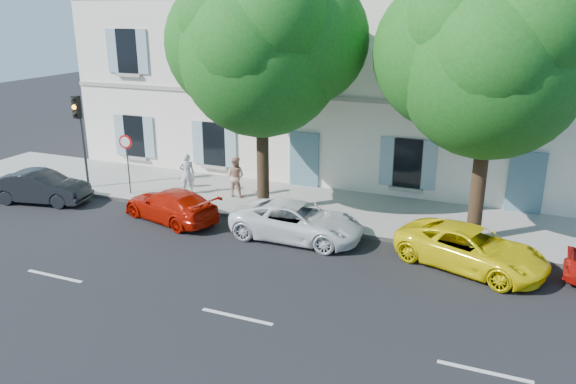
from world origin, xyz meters
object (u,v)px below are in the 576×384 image
at_px(car_red_coupe, 171,205).
at_px(road_sign, 127,152).
at_px(tree_left, 261,55).
at_px(car_dark_sedan, 41,187).
at_px(tree_right, 492,66).
at_px(car_yellow_supercar, 471,248).
at_px(traffic_light, 79,122).
at_px(car_white_coupe, 297,221).
at_px(pedestrian_a, 187,174).
at_px(pedestrian_b, 235,176).

distance_m(car_red_coupe, road_sign, 3.77).
bearing_deg(tree_left, car_dark_sedan, -166.46).
height_order(car_red_coupe, tree_right, tree_right).
relative_size(car_yellow_supercar, traffic_light, 1.14).
relative_size(tree_left, tree_right, 1.02).
xyz_separation_m(tree_left, traffic_light, (-8.23, -0.28, -2.94)).
xyz_separation_m(car_white_coupe, traffic_light, (-10.28, 1.43, 2.37)).
height_order(tree_right, traffic_light, tree_right).
relative_size(car_white_coupe, road_sign, 1.82).
distance_m(car_red_coupe, tree_right, 11.92).
distance_m(car_yellow_supercar, pedestrian_a, 11.76).
bearing_deg(tree_left, car_white_coupe, -39.82).
bearing_deg(car_red_coupe, pedestrian_a, -144.83).
relative_size(car_dark_sedan, car_yellow_supercar, 0.87).
bearing_deg(car_dark_sedan, traffic_light, -30.40).
xyz_separation_m(car_red_coupe, pedestrian_a, (-0.86, 2.54, 0.42)).
xyz_separation_m(traffic_light, pedestrian_a, (4.47, 0.96, -1.99)).
relative_size(tree_right, traffic_light, 2.24).
bearing_deg(road_sign, car_yellow_supercar, -6.85).
height_order(car_red_coupe, car_yellow_supercar, car_yellow_supercar).
bearing_deg(car_dark_sedan, car_yellow_supercar, -100.32).
xyz_separation_m(car_dark_sedan, tree_left, (8.87, 2.14, 5.30)).
bearing_deg(car_yellow_supercar, tree_right, 21.72).
xyz_separation_m(car_yellow_supercar, tree_left, (-7.71, 1.84, 5.32)).
relative_size(tree_left, pedestrian_b, 5.39).
distance_m(car_yellow_supercar, tree_right, 5.56).
bearing_deg(pedestrian_a, car_white_coupe, 126.78).
distance_m(car_yellow_supercar, pedestrian_b, 9.96).
distance_m(car_dark_sedan, pedestrian_b, 7.83).
relative_size(road_sign, pedestrian_a, 1.45).
bearing_deg(car_red_coupe, tree_right, 117.20).
distance_m(tree_right, pedestrian_a, 12.37).
relative_size(car_red_coupe, pedestrian_b, 2.44).
bearing_deg(car_white_coupe, pedestrian_a, 67.90).
height_order(car_dark_sedan, tree_left, tree_left).
bearing_deg(pedestrian_b, car_white_coupe, 141.28).
distance_m(car_white_coupe, traffic_light, 10.65).
height_order(tree_left, road_sign, tree_left).
xyz_separation_m(car_dark_sedan, car_red_coupe, (5.97, 0.28, -0.05)).
bearing_deg(car_yellow_supercar, traffic_light, 103.53).
bearing_deg(pedestrian_a, car_yellow_supercar, 136.73).
distance_m(car_white_coupe, road_sign, 8.31).
bearing_deg(pedestrian_b, road_sign, 15.65).
bearing_deg(car_white_coupe, pedestrian_b, 53.50).
height_order(car_yellow_supercar, pedestrian_b, pedestrian_b).
height_order(tree_left, traffic_light, tree_left).
bearing_deg(tree_right, traffic_light, -178.51).
xyz_separation_m(road_sign, pedestrian_b, (4.24, 1.35, -0.95)).
height_order(car_dark_sedan, car_yellow_supercar, car_dark_sedan).
relative_size(car_red_coupe, road_sign, 1.64).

